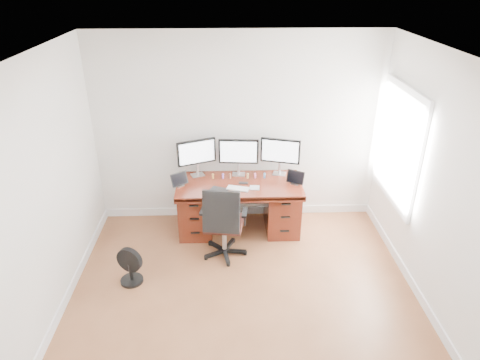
{
  "coord_description": "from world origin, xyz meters",
  "views": [
    {
      "loc": [
        -0.17,
        -3.37,
        3.41
      ],
      "look_at": [
        0.0,
        1.5,
        0.95
      ],
      "focal_mm": 32.0,
      "sensor_mm": 36.0,
      "label": 1
    }
  ],
  "objects_px": {
    "desk": "(239,204)",
    "office_chair": "(224,234)",
    "floor_fan": "(130,266)",
    "keyboard": "(238,189)",
    "monitor_center": "(239,153)"
  },
  "relations": [
    {
      "from": "keyboard",
      "to": "floor_fan",
      "type": "bearing_deg",
      "value": -128.1
    },
    {
      "from": "monitor_center",
      "to": "desk",
      "type": "bearing_deg",
      "value": -85.06
    },
    {
      "from": "floor_fan",
      "to": "monitor_center",
      "type": "bearing_deg",
      "value": 67.49
    },
    {
      "from": "office_chair",
      "to": "monitor_center",
      "type": "bearing_deg",
      "value": 84.09
    },
    {
      "from": "desk",
      "to": "office_chair",
      "type": "height_order",
      "value": "office_chair"
    },
    {
      "from": "desk",
      "to": "keyboard",
      "type": "distance_m",
      "value": 0.41
    },
    {
      "from": "desk",
      "to": "keyboard",
      "type": "xyz_separation_m",
      "value": [
        -0.02,
        -0.2,
        0.36
      ]
    },
    {
      "from": "desk",
      "to": "office_chair",
      "type": "relative_size",
      "value": 1.65
    },
    {
      "from": "desk",
      "to": "monitor_center",
      "type": "xyz_separation_m",
      "value": [
        -0.0,
        0.24,
        0.68
      ]
    },
    {
      "from": "desk",
      "to": "monitor_center",
      "type": "relative_size",
      "value": 3.09
    },
    {
      "from": "office_chair",
      "to": "keyboard",
      "type": "xyz_separation_m",
      "value": [
        0.2,
        0.44,
        0.42
      ]
    },
    {
      "from": "desk",
      "to": "office_chair",
      "type": "distance_m",
      "value": 0.68
    },
    {
      "from": "desk",
      "to": "floor_fan",
      "type": "height_order",
      "value": "desk"
    },
    {
      "from": "monitor_center",
      "to": "keyboard",
      "type": "bearing_deg",
      "value": -88.03
    },
    {
      "from": "desk",
      "to": "monitor_center",
      "type": "distance_m",
      "value": 0.72
    }
  ]
}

